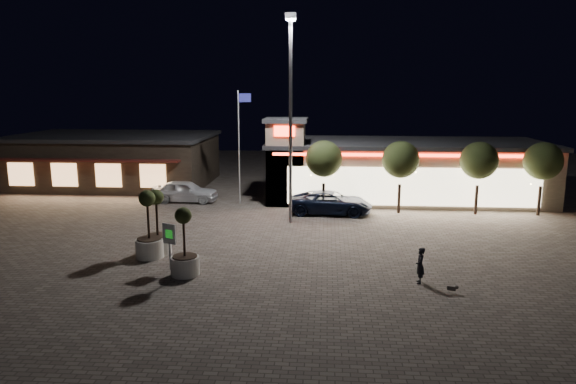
# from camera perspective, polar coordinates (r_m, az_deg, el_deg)

# --- Properties ---
(ground) EXTENTS (90.00, 90.00, 0.00)m
(ground) POSITION_cam_1_polar(r_m,az_deg,el_deg) (24.43, -5.80, -8.04)
(ground) COLOR #6E6259
(ground) RESTS_ON ground
(retail_building) EXTENTS (20.40, 8.40, 6.10)m
(retail_building) POSITION_cam_1_polar(r_m,az_deg,el_deg) (39.30, 12.10, 2.51)
(retail_building) COLOR tan
(retail_building) RESTS_ON ground
(restaurant_building) EXTENTS (16.40, 11.00, 4.30)m
(restaurant_building) POSITION_cam_1_polar(r_m,az_deg,el_deg) (46.73, -18.63, 3.48)
(restaurant_building) COLOR #382D23
(restaurant_building) RESTS_ON ground
(floodlight_pole) EXTENTS (0.60, 0.40, 12.38)m
(floodlight_pole) POSITION_cam_1_polar(r_m,az_deg,el_deg) (30.76, 0.29, 9.37)
(floodlight_pole) COLOR gray
(floodlight_pole) RESTS_ON ground
(flagpole) EXTENTS (0.95, 0.10, 8.00)m
(flagpole) POSITION_cam_1_polar(r_m,az_deg,el_deg) (36.34, -5.34, 6.03)
(flagpole) COLOR white
(flagpole) RESTS_ON ground
(string_tree_a) EXTENTS (2.42, 2.42, 4.79)m
(string_tree_a) POSITION_cam_1_polar(r_m,az_deg,el_deg) (33.97, 4.02, 3.68)
(string_tree_a) COLOR #332319
(string_tree_a) RESTS_ON ground
(string_tree_b) EXTENTS (2.42, 2.42, 4.79)m
(string_tree_b) POSITION_cam_1_polar(r_m,az_deg,el_deg) (34.31, 12.41, 3.51)
(string_tree_b) COLOR #332319
(string_tree_b) RESTS_ON ground
(string_tree_c) EXTENTS (2.42, 2.42, 4.79)m
(string_tree_c) POSITION_cam_1_polar(r_m,az_deg,el_deg) (35.37, 20.47, 3.29)
(string_tree_c) COLOR #332319
(string_tree_c) RESTS_ON ground
(string_tree_d) EXTENTS (2.42, 2.42, 4.79)m
(string_tree_d) POSITION_cam_1_polar(r_m,az_deg,el_deg) (36.68, 26.48, 3.08)
(string_tree_d) COLOR #332319
(string_tree_d) RESTS_ON ground
(pickup_truck) EXTENTS (5.55, 2.79, 1.51)m
(pickup_truck) POSITION_cam_1_polar(r_m,az_deg,el_deg) (33.92, 4.77, -1.17)
(pickup_truck) COLOR black
(pickup_truck) RESTS_ON ground
(white_sedan) EXTENTS (4.75, 1.96, 1.61)m
(white_sedan) POSITION_cam_1_polar(r_m,az_deg,el_deg) (38.04, -11.36, 0.10)
(white_sedan) COLOR silver
(white_sedan) RESTS_ON ground
(pedestrian) EXTENTS (0.43, 0.60, 1.56)m
(pedestrian) POSITION_cam_1_polar(r_m,az_deg,el_deg) (22.57, 14.47, -7.92)
(pedestrian) COLOR black
(pedestrian) RESTS_ON ground
(dog) EXTENTS (0.45, 0.25, 0.24)m
(dog) POSITION_cam_1_polar(r_m,az_deg,el_deg) (22.04, 17.89, -10.09)
(dog) COLOR #59514C
(dog) RESTS_ON ground
(planter_left) EXTENTS (1.36, 1.36, 3.34)m
(planter_left) POSITION_cam_1_polar(r_m,az_deg,el_deg) (25.96, -15.17, -4.82)
(planter_left) COLOR silver
(planter_left) RESTS_ON ground
(planter_mid) EXTENTS (1.25, 1.25, 3.08)m
(planter_mid) POSITION_cam_1_polar(r_m,az_deg,el_deg) (23.18, -11.40, -6.81)
(planter_mid) COLOR silver
(planter_mid) RESTS_ON ground
(planter_right) EXTENTS (1.33, 1.33, 3.26)m
(planter_right) POSITION_cam_1_polar(r_m,az_deg,el_deg) (26.51, -14.28, -4.50)
(planter_right) COLOR silver
(planter_right) RESTS_ON ground
(valet_sign) EXTENTS (0.68, 0.35, 2.17)m
(valet_sign) POSITION_cam_1_polar(r_m,az_deg,el_deg) (23.78, -13.05, -4.98)
(valet_sign) COLOR gray
(valet_sign) RESTS_ON ground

